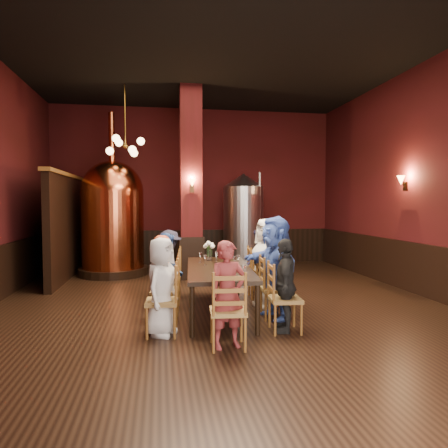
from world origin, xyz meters
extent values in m
plane|color=black|center=(0.00, 0.00, 0.00)|extent=(10.00, 10.00, 0.00)
plane|color=black|center=(0.00, 0.00, 4.50)|extent=(10.00, 10.00, 0.00)
cube|color=#480F13|center=(0.00, 5.00, 2.25)|extent=(8.00, 0.02, 4.50)
cube|color=#480F13|center=(0.00, -5.00, 2.25)|extent=(8.00, 0.02, 4.50)
cube|color=#480F13|center=(4.00, 0.00, 2.25)|extent=(0.02, 10.00, 4.50)
cube|color=black|center=(3.96, 0.00, 0.50)|extent=(0.08, 9.90, 1.00)
cube|color=black|center=(0.00, 4.96, 0.50)|extent=(7.90, 0.08, 1.00)
cube|color=#480F13|center=(-0.30, 2.80, 2.25)|extent=(0.58, 0.58, 4.50)
cube|color=black|center=(-3.20, 3.20, 1.20)|extent=(0.22, 3.50, 2.40)
cube|color=black|center=(-0.09, -0.30, 0.72)|extent=(1.18, 2.47, 0.06)
cylinder|color=black|center=(-0.62, -1.40, 0.34)|extent=(0.07, 0.07, 0.69)
cylinder|color=black|center=(0.26, -1.47, 0.34)|extent=(0.07, 0.07, 0.69)
cylinder|color=black|center=(-0.45, 0.87, 0.34)|extent=(0.07, 0.07, 0.69)
cylinder|color=black|center=(0.43, 0.80, 0.34)|extent=(0.07, 0.07, 0.69)
imported|color=silver|center=(-1.02, -1.23, 0.66)|extent=(0.66, 0.77, 1.33)
imported|color=#BA4020|center=(-0.97, -0.57, 0.65)|extent=(0.40, 0.53, 1.30)
imported|color=navy|center=(-0.92, 0.09, 0.65)|extent=(0.46, 0.69, 1.29)
imported|color=black|center=(-0.87, 0.76, 0.65)|extent=(0.64, 0.91, 1.29)
imported|color=black|center=(0.68, -1.36, 0.65)|extent=(0.54, 0.82, 1.30)
imported|color=#3B59B1|center=(0.73, -0.69, 0.80)|extent=(0.74, 1.54, 1.59)
imported|color=white|center=(0.78, -0.04, 0.76)|extent=(0.63, 0.83, 1.52)
imported|color=#1B1932|center=(0.83, 0.63, 0.66)|extent=(0.39, 0.67, 1.31)
imported|color=maroon|center=(-0.21, -1.85, 0.66)|extent=(0.54, 0.42, 1.32)
cylinder|color=black|center=(-2.18, 3.58, 0.09)|extent=(1.69, 1.69, 0.19)
cylinder|color=#C9582E|center=(-2.18, 3.58, 1.13)|extent=(1.80, 1.80, 1.88)
sphere|color=#C9582E|center=(-2.18, 3.58, 2.07)|extent=(1.51, 1.51, 1.51)
cylinder|color=#C9582E|center=(-2.18, 3.58, 3.39)|extent=(0.15, 0.15, 1.22)
cylinder|color=#B2B2B7|center=(1.18, 3.82, 1.11)|extent=(1.41, 1.41, 2.22)
cone|color=#B2B2B7|center=(1.18, 3.82, 2.40)|extent=(1.06, 1.06, 0.35)
cylinder|color=#B2B2B7|center=(1.54, 3.47, 1.33)|extent=(0.07, 0.07, 2.48)
cylinder|color=white|center=(-0.15, 0.49, 0.84)|extent=(0.10, 0.10, 0.19)
camera|label=1|loc=(-1.03, -6.63, 1.78)|focal=32.00mm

